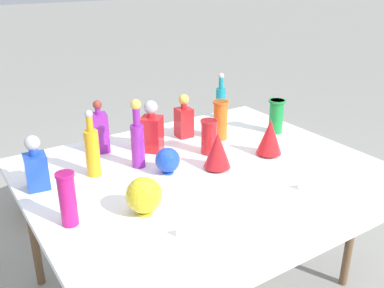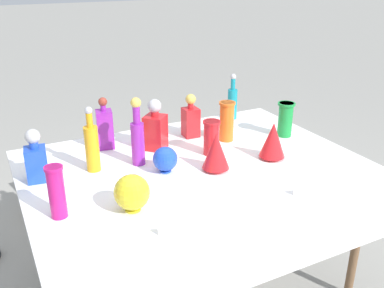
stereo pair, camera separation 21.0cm
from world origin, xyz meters
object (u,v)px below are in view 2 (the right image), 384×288
at_px(fluted_vase_0, 216,151).
at_px(square_decanter_1, 191,119).
at_px(slender_vase_3, 227,120).
at_px(round_bowl_0, 132,192).
at_px(cardboard_box_behind_right, 80,181).
at_px(square_decanter_0, 155,128).
at_px(slender_vase_0, 285,118).
at_px(square_decanter_3, 36,159).
at_px(round_bowl_1, 165,159).
at_px(slender_vase_1, 56,191).
at_px(cardboard_box_behind_left, 123,179).
at_px(tall_bottle_2, 232,101).
at_px(tall_bottle_0, 92,146).
at_px(square_decanter_2, 105,127).
at_px(tall_bottle_1, 138,137).
at_px(fluted_vase_1, 273,140).
at_px(slender_vase_2, 211,136).

bearing_deg(fluted_vase_0, square_decanter_1, 78.50).
bearing_deg(slender_vase_3, round_bowl_0, -146.94).
distance_m(round_bowl_0, cardboard_box_behind_right, 1.65).
height_order(square_decanter_0, slender_vase_0, square_decanter_0).
height_order(square_decanter_3, round_bowl_1, square_decanter_3).
distance_m(square_decanter_3, slender_vase_1, 0.36).
height_order(round_bowl_0, cardboard_box_behind_left, round_bowl_0).
xyz_separation_m(tall_bottle_2, round_bowl_0, (-0.95, -0.77, -0.04)).
bearing_deg(round_bowl_0, cardboard_box_behind_right, 86.96).
relative_size(tall_bottle_0, cardboard_box_behind_left, 0.60).
bearing_deg(fluted_vase_0, square_decanter_2, 127.88).
bearing_deg(tall_bottle_2, cardboard_box_behind_left, 136.20).
relative_size(tall_bottle_2, slender_vase_0, 1.47).
xyz_separation_m(tall_bottle_1, tall_bottle_2, (0.77, 0.37, -0.03)).
xyz_separation_m(slender_vase_3, cardboard_box_behind_left, (-0.36, 0.86, -0.68)).
bearing_deg(tall_bottle_2, fluted_vase_1, -103.10).
bearing_deg(slender_vase_0, slender_vase_1, -167.64).
relative_size(square_decanter_0, round_bowl_1, 2.19).
bearing_deg(round_bowl_0, round_bowl_1, 45.13).
distance_m(tall_bottle_0, cardboard_box_behind_left, 1.20).
relative_size(tall_bottle_2, slender_vase_2, 1.60).
relative_size(square_decanter_3, cardboard_box_behind_left, 0.47).
xyz_separation_m(square_decanter_2, slender_vase_2, (0.46, -0.33, -0.02)).
distance_m(square_decanter_1, fluted_vase_0, 0.46).
xyz_separation_m(square_decanter_3, slender_vase_3, (1.02, 0.03, 0.01)).
relative_size(fluted_vase_1, cardboard_box_behind_right, 0.32).
bearing_deg(tall_bottle_1, square_decanter_1, 28.54).
relative_size(tall_bottle_2, square_decanter_1, 1.16).
distance_m(slender_vase_2, cardboard_box_behind_right, 1.43).
relative_size(slender_vase_1, round_bowl_1, 1.71).
xyz_separation_m(slender_vase_1, cardboard_box_behind_left, (0.63, 1.25, -0.68)).
xyz_separation_m(tall_bottle_0, slender_vase_1, (-0.23, -0.35, -0.01)).
relative_size(tall_bottle_0, round_bowl_1, 2.53).
xyz_separation_m(tall_bottle_1, square_decanter_0, (0.15, 0.14, -0.03)).
distance_m(square_decanter_1, fluted_vase_1, 0.52).
xyz_separation_m(tall_bottle_0, slender_vase_3, (0.77, 0.04, -0.01)).
xyz_separation_m(tall_bottle_0, round_bowl_0, (0.04, -0.43, -0.05)).
bearing_deg(slender_vase_1, round_bowl_0, -17.28).
relative_size(square_decanter_3, round_bowl_1, 1.97).
bearing_deg(fluted_vase_1, round_bowl_0, -169.07).
bearing_deg(slender_vase_1, tall_bottle_1, 35.10).
bearing_deg(slender_vase_1, slender_vase_0, 12.36).
relative_size(square_decanter_0, square_decanter_3, 1.11).
relative_size(square_decanter_1, slender_vase_2, 1.37).
distance_m(slender_vase_3, cardboard_box_behind_left, 1.15).
xyz_separation_m(slender_vase_0, cardboard_box_behind_right, (-0.98, 1.13, -0.70)).
height_order(slender_vase_0, fluted_vase_1, slender_vase_0).
xyz_separation_m(tall_bottle_2, slender_vase_3, (-0.22, -0.30, 0.00)).
xyz_separation_m(square_decanter_3, round_bowl_1, (0.55, -0.19, -0.04)).
height_order(fluted_vase_0, cardboard_box_behind_left, fluted_vase_0).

